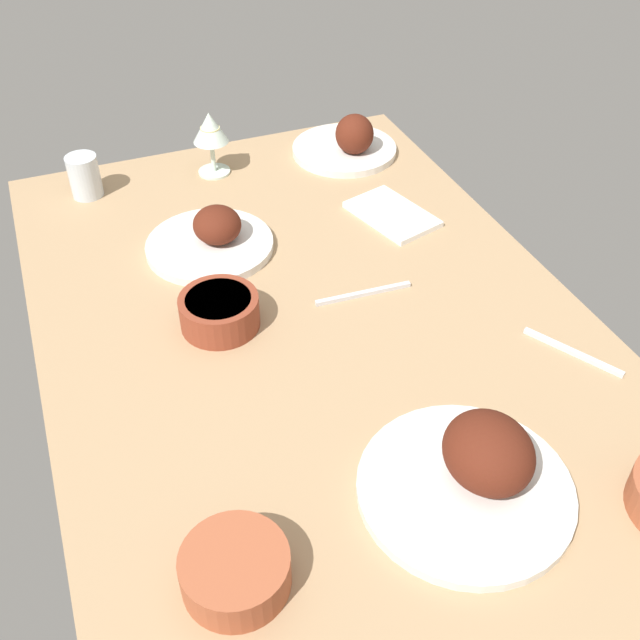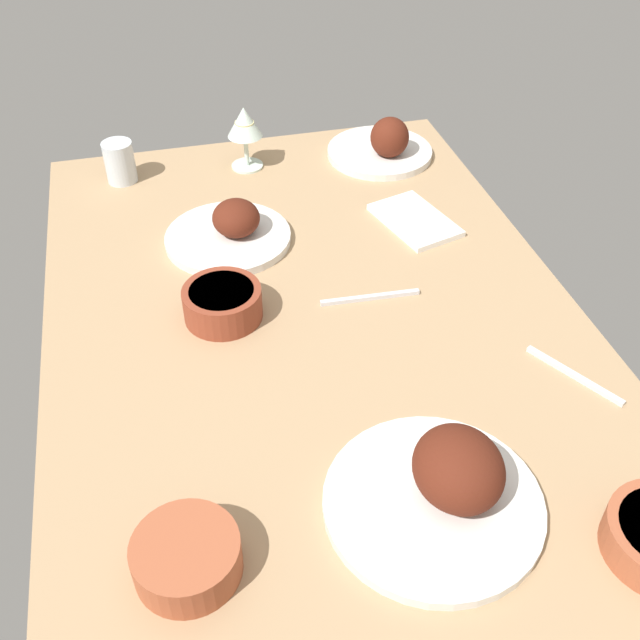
% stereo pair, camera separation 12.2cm
% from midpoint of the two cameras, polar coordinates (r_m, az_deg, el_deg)
% --- Properties ---
extents(dining_table, '(1.40, 0.90, 0.04)m').
position_cam_midpoint_polar(dining_table, '(1.25, -2.80, -1.52)').
color(dining_table, tan).
rests_on(dining_table, ground).
extents(plate_center_main, '(0.29, 0.29, 0.11)m').
position_cam_midpoint_polar(plate_center_main, '(1.00, 8.53, -11.55)').
color(plate_center_main, silver).
rests_on(plate_center_main, dining_table).
extents(plate_far_side, '(0.24, 0.24, 0.10)m').
position_cam_midpoint_polar(plate_far_side, '(1.72, 0.13, 13.39)').
color(plate_far_side, silver).
rests_on(plate_far_side, dining_table).
extents(plate_near_viewer, '(0.24, 0.24, 0.08)m').
position_cam_midpoint_polar(plate_near_viewer, '(1.43, -10.72, 6.17)').
color(plate_near_viewer, silver).
rests_on(plate_near_viewer, dining_table).
extents(bowl_potatoes, '(0.13, 0.13, 0.05)m').
position_cam_midpoint_polar(bowl_potatoes, '(0.93, -10.51, -18.56)').
color(bowl_potatoes, '#A35133').
rests_on(bowl_potatoes, dining_table).
extents(bowl_sauce, '(0.13, 0.13, 0.06)m').
position_cam_midpoint_polar(bowl_sauce, '(1.24, -10.56, 0.61)').
color(bowl_sauce, brown).
rests_on(bowl_sauce, dining_table).
extents(wine_glass, '(0.08, 0.08, 0.14)m').
position_cam_midpoint_polar(wine_glass, '(1.64, -10.64, 14.06)').
color(wine_glass, silver).
rests_on(wine_glass, dining_table).
extents(water_tumbler, '(0.06, 0.06, 0.09)m').
position_cam_midpoint_polar(water_tumbler, '(1.65, -19.76, 10.31)').
color(water_tumbler, silver).
rests_on(water_tumbler, dining_table).
extents(folded_napkin, '(0.20, 0.16, 0.01)m').
position_cam_midpoint_polar(folded_napkin, '(1.51, 3.25, 8.05)').
color(folded_napkin, white).
rests_on(folded_napkin, dining_table).
extents(fork_loose, '(0.02, 0.18, 0.01)m').
position_cam_midpoint_polar(fork_loose, '(1.30, 0.68, 1.94)').
color(fork_loose, silver).
rests_on(fork_loose, dining_table).
extents(spoon_loose, '(0.15, 0.09, 0.01)m').
position_cam_midpoint_polar(spoon_loose, '(1.23, 16.24, -2.50)').
color(spoon_loose, silver).
rests_on(spoon_loose, dining_table).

